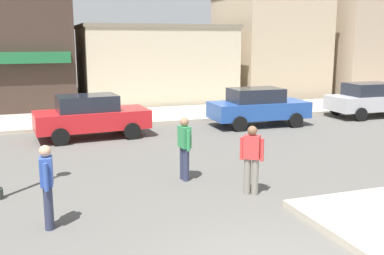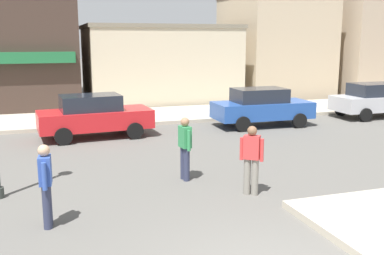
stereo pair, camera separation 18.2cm
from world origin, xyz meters
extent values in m
cube|color=#B7AD99|center=(0.00, 14.63, 0.07)|extent=(80.00, 4.00, 0.15)
cube|color=red|center=(-1.34, 11.10, 0.67)|extent=(4.11, 1.98, 0.66)
cube|color=#1E232D|center=(-1.49, 11.09, 1.28)|extent=(2.18, 1.54, 0.56)
cylinder|color=black|center=(-0.17, 12.03, 0.30)|extent=(0.61, 0.22, 0.60)
cylinder|color=black|center=(-0.04, 10.34, 0.30)|extent=(0.61, 0.22, 0.60)
cylinder|color=black|center=(-2.64, 11.86, 0.30)|extent=(0.61, 0.22, 0.60)
cylinder|color=black|center=(-2.52, 10.16, 0.30)|extent=(0.61, 0.22, 0.60)
cube|color=#234C9E|center=(5.42, 11.16, 0.67)|extent=(4.02, 1.75, 0.66)
cube|color=#1E232D|center=(5.27, 11.16, 1.28)|extent=(2.10, 1.42, 0.56)
cylinder|color=black|center=(6.67, 12.00, 0.30)|extent=(0.60, 0.19, 0.60)
cylinder|color=black|center=(6.65, 10.30, 0.30)|extent=(0.60, 0.19, 0.60)
cylinder|color=black|center=(4.19, 12.03, 0.30)|extent=(0.60, 0.19, 0.60)
cylinder|color=black|center=(4.17, 10.33, 0.30)|extent=(0.60, 0.19, 0.60)
cube|color=#B7B7BC|center=(11.34, 11.45, 0.67)|extent=(4.01, 1.73, 0.66)
cube|color=#1E232D|center=(11.19, 11.45, 1.28)|extent=(2.09, 1.41, 0.56)
cylinder|color=black|center=(12.59, 12.29, 0.30)|extent=(0.60, 0.18, 0.60)
cylinder|color=black|center=(10.11, 12.31, 0.30)|extent=(0.60, 0.18, 0.60)
cylinder|color=black|center=(10.10, 10.61, 0.30)|extent=(0.60, 0.18, 0.60)
cylinder|color=gray|center=(1.42, 3.66, 0.42)|extent=(0.16, 0.16, 0.85)
cylinder|color=gray|center=(1.27, 3.77, 0.42)|extent=(0.16, 0.16, 0.85)
cube|color=#D13838|center=(1.34, 3.72, 1.12)|extent=(0.42, 0.39, 0.54)
sphere|color=brown|center=(1.34, 3.72, 1.50)|extent=(0.22, 0.22, 0.22)
cylinder|color=#D13838|center=(1.53, 3.58, 1.07)|extent=(0.13, 0.13, 0.52)
cylinder|color=#D13838|center=(1.16, 3.86, 1.07)|extent=(0.13, 0.13, 0.52)
cylinder|color=#2D334C|center=(0.23, 5.33, 0.42)|extent=(0.16, 0.16, 0.85)
cylinder|color=#2D334C|center=(0.25, 5.15, 0.42)|extent=(0.16, 0.16, 0.85)
cube|color=#338C51|center=(0.24, 5.24, 1.12)|extent=(0.27, 0.39, 0.54)
sphere|color=#9E7051|center=(0.24, 5.24, 1.50)|extent=(0.22, 0.22, 0.22)
cylinder|color=#338C51|center=(0.21, 5.47, 1.07)|extent=(0.10, 0.10, 0.52)
cylinder|color=#338C51|center=(0.27, 5.01, 1.07)|extent=(0.10, 0.10, 0.52)
cylinder|color=#2D334C|center=(-3.12, 3.18, 0.42)|extent=(0.16, 0.16, 0.85)
cylinder|color=#2D334C|center=(-3.10, 3.36, 0.42)|extent=(0.16, 0.16, 0.85)
cube|color=#3351A8|center=(-3.11, 3.27, 1.12)|extent=(0.25, 0.38, 0.54)
sphere|color=tan|center=(-3.11, 3.27, 1.50)|extent=(0.22, 0.22, 0.22)
cylinder|color=#3351A8|center=(-3.13, 3.04, 1.07)|extent=(0.10, 0.10, 0.52)
cylinder|color=#3351A8|center=(-3.09, 3.50, 1.07)|extent=(0.10, 0.10, 0.52)
cube|color=beige|center=(3.23, 19.67, 2.04)|extent=(8.08, 5.61, 4.09)
cube|color=gray|center=(3.23, 19.67, 4.19)|extent=(8.24, 5.72, 0.20)
cube|color=tan|center=(10.83, 20.36, 3.01)|extent=(5.42, 6.07, 6.03)
cube|color=tan|center=(17.37, 19.24, 3.15)|extent=(5.93, 5.12, 6.29)
camera|label=1|loc=(-3.20, -5.16, 3.52)|focal=42.00mm
camera|label=2|loc=(-3.02, -5.22, 3.52)|focal=42.00mm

